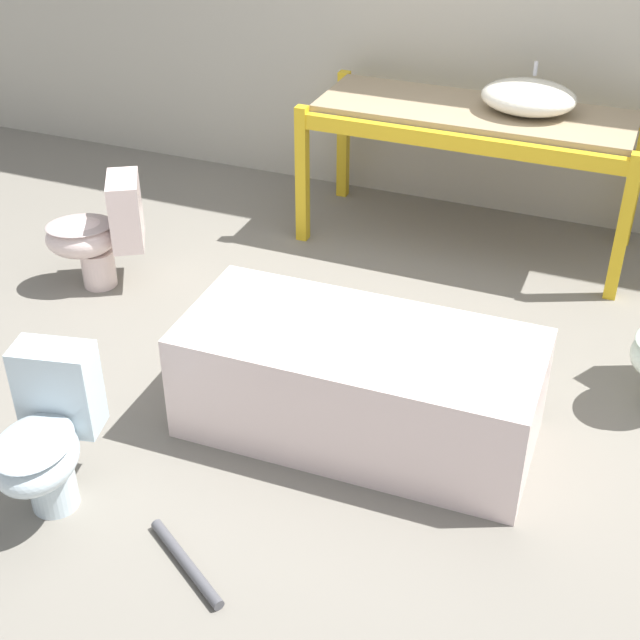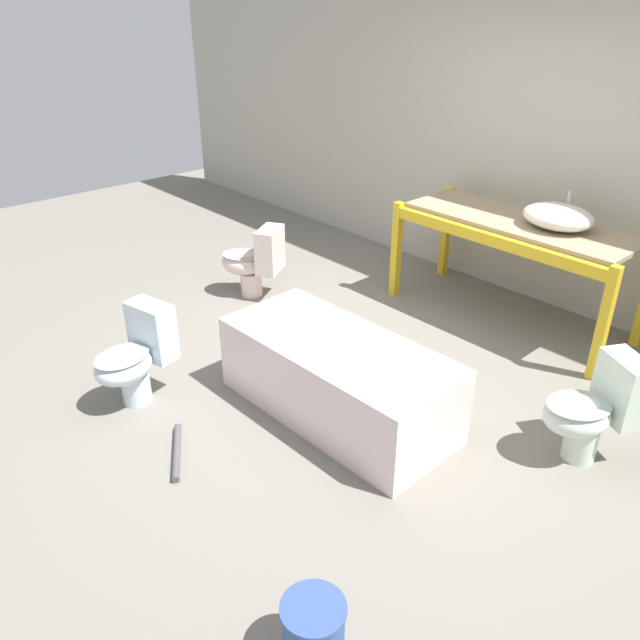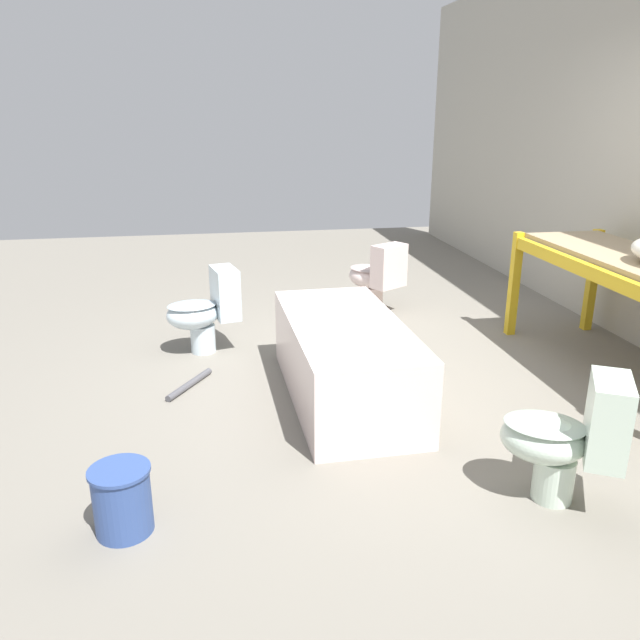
% 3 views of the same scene
% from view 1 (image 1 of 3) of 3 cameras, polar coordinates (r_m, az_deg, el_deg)
% --- Properties ---
extents(ground_plane, '(12.00, 12.00, 0.00)m').
position_cam_1_polar(ground_plane, '(4.54, 2.74, -3.15)').
color(ground_plane, slate).
extents(shelving_rack, '(1.99, 0.78, 0.88)m').
position_cam_1_polar(shelving_rack, '(5.49, 9.78, 12.00)').
color(shelving_rack, gold).
rests_on(shelving_rack, ground_plane).
extents(sink_basin, '(0.55, 0.44, 0.26)m').
position_cam_1_polar(sink_basin, '(5.40, 13.21, 13.71)').
color(sink_basin, silver).
rests_on(sink_basin, shelving_rack).
extents(bathtub_main, '(1.60, 0.74, 0.53)m').
position_cam_1_polar(bathtub_main, '(3.98, 2.50, -3.64)').
color(bathtub_main, silver).
rests_on(bathtub_main, ground_plane).
extents(toilet_far, '(0.64, 0.56, 0.66)m').
position_cam_1_polar(toilet_far, '(5.24, -13.96, 5.50)').
color(toilet_far, silver).
rests_on(toilet_far, ground_plane).
extents(toilet_extra, '(0.43, 0.61, 0.66)m').
position_cam_1_polar(toilet_extra, '(3.76, -17.11, -7.09)').
color(toilet_extra, silver).
rests_on(toilet_extra, ground_plane).
extents(loose_pipe, '(0.45, 0.31, 0.04)m').
position_cam_1_polar(loose_pipe, '(3.60, -8.56, -15.11)').
color(loose_pipe, '#4C4C51').
rests_on(loose_pipe, ground_plane).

